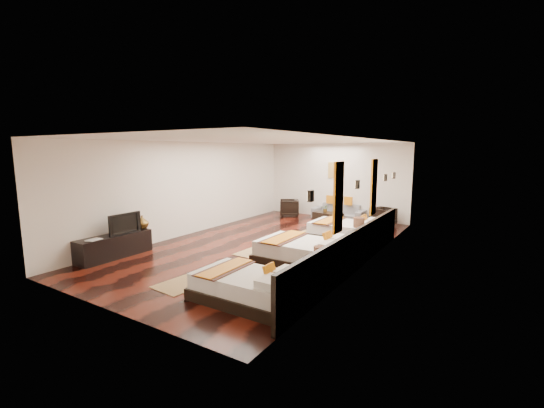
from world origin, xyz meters
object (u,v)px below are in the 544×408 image
Objects in this scene: book at (90,239)px; nightstand_a at (319,273)px; bed_near at (249,287)px; sofa at (339,212)px; bed_mid at (308,253)px; bed_far at (348,231)px; nightstand_b at (358,243)px; tv at (123,223)px; coffee_table at (328,218)px; table_plant at (325,209)px; armchair_right at (383,217)px; tv_console at (115,246)px; armchair_left at (289,208)px; figurine at (142,222)px.

nightstand_a is at bearing 16.40° from book.
sofa is (-1.42, 7.69, 0.04)m from bed_near.
bed_far is at bearing 90.03° from bed_mid.
tv reaches higher than nightstand_b.
coffee_table is at bearing -89.34° from sofa.
bed_mid is 2.79× the size of nightstand_a.
table_plant is at bearing 128.99° from bed_far.
tv_console is at bearing 166.35° from armchair_right.
nightstand_a is 5.02m from tv_console.
bed_near reaches higher than armchair_right.
tv is 1.20× the size of armchair_left.
bed_far is at bearing -51.01° from table_plant.
armchair_right is at bearing 20.29° from table_plant.
coffee_table is at bearing 101.98° from bed_near.
bed_near is 5.55× the size of figurine.
bed_far is at bearing 118.47° from nightstand_b.
sofa is 2.68× the size of armchair_left.
sofa reaches higher than tv_console.
nightstand_a is 7.26m from armchair_left.
bed_near is 7.93m from armchair_left.
figurine is at bearing 90.00° from book.
book is 0.43× the size of armchair_left.
nightstand_b is at bearing -55.15° from table_plant.
bed_mid is 5.65m from sofa.
nightstand_b reaches higher than figurine.
armchair_left is 1.04× the size of armchair_right.
nightstand_a is at bearing 3.94° from armchair_left.
table_plant is (2.62, 6.15, -0.27)m from tv.
book is (-4.95, -1.46, 0.29)m from nightstand_a.
book is at bearing -163.60° from nightstand_a.
bed_near is 1.88× the size of coffee_table.
nightstand_a reaches higher than armchair_right.
nightstand_a is 4.97m from tv.
figurine reaches higher than coffee_table.
nightstand_b is 3.09× the size of book.
bed_far reaches higher than nightstand_a.
armchair_right reaches higher than sofa.
sofa is at bearing 70.76° from book.
nightstand_b reaches higher than nightstand_a.
armchair_left reaches higher than book.
table_plant is (2.67, 6.96, -0.03)m from book.
nightstand_b is at bearing 16.92° from armchair_left.
nightstand_a is (0.75, 1.18, 0.03)m from bed_near.
sofa is at bearing 67.03° from figurine.
nightstand_a is 1.08× the size of armchair_left.
sofa is at bearing 83.90° from table_plant.
nightstand_b is 1.39× the size of armchair_right.
table_plant is (-1.83, -0.68, 0.21)m from armchair_right.
nightstand_b is 2.85× the size of figurine.
armchair_right is (4.50, 6.23, -0.40)m from figurine.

